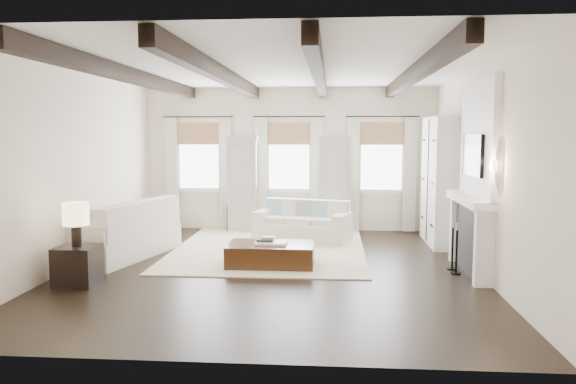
# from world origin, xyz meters

# --- Properties ---
(ground) EXTENTS (7.50, 7.50, 0.00)m
(ground) POSITION_xyz_m (0.00, 0.00, 0.00)
(ground) COLOR black
(ground) RESTS_ON ground
(room_shell) EXTENTS (6.54, 7.54, 3.22)m
(room_shell) POSITION_xyz_m (0.75, 0.90, 1.89)
(room_shell) COLOR #F3E4CD
(room_shell) RESTS_ON ground
(area_rug) EXTENTS (3.54, 4.34, 0.02)m
(area_rug) POSITION_xyz_m (-0.21, 1.55, 0.01)
(area_rug) COLOR beige
(area_rug) RESTS_ON ground
(sofa_back) EXTENTS (2.06, 1.33, 0.81)m
(sofa_back) POSITION_xyz_m (0.38, 2.50, 0.33)
(sofa_back) COLOR white
(sofa_back) RESTS_ON ground
(sofa_left) EXTENTS (1.60, 2.52, 1.00)m
(sofa_left) POSITION_xyz_m (-2.68, 0.70, 0.40)
(sofa_left) COLOR white
(sofa_left) RESTS_ON ground
(ottoman) EXTENTS (1.41, 0.88, 0.37)m
(ottoman) POSITION_xyz_m (-0.04, 0.22, 0.19)
(ottoman) COLOR black
(ottoman) RESTS_ON ground
(tray) EXTENTS (0.50, 0.38, 0.04)m
(tray) POSITION_xyz_m (-0.02, 0.18, 0.39)
(tray) COLOR white
(tray) RESTS_ON ottoman
(book_lower) EXTENTS (0.26, 0.20, 0.04)m
(book_lower) POSITION_xyz_m (-0.13, 0.20, 0.43)
(book_lower) COLOR #262628
(book_lower) RESTS_ON tray
(book_upper) EXTENTS (0.22, 0.17, 0.03)m
(book_upper) POSITION_xyz_m (-0.08, 0.27, 0.47)
(book_upper) COLOR beige
(book_upper) RESTS_ON book_lower
(side_table_front) EXTENTS (0.56, 0.56, 0.56)m
(side_table_front) POSITION_xyz_m (-2.70, -1.16, 0.28)
(side_table_front) COLOR black
(side_table_front) RESTS_ON ground
(lamp_front) EXTENTS (0.37, 0.37, 0.64)m
(lamp_front) POSITION_xyz_m (-2.70, -1.16, 1.00)
(lamp_front) COLOR black
(lamp_front) RESTS_ON side_table_front
(side_table_back) EXTENTS (0.38, 0.38, 0.57)m
(side_table_back) POSITION_xyz_m (-1.18, 3.56, 0.28)
(side_table_back) COLOR black
(side_table_back) RESTS_ON ground
(lamp_back) EXTENTS (0.34, 0.34, 0.59)m
(lamp_back) POSITION_xyz_m (-1.18, 3.56, 0.97)
(lamp_back) COLOR black
(lamp_back) RESTS_ON side_table_back
(candlestick_near) EXTENTS (0.16, 0.16, 0.80)m
(candlestick_near) POSITION_xyz_m (2.90, -0.10, 0.33)
(candlestick_near) COLOR black
(candlestick_near) RESTS_ON ground
(candlestick_far) EXTENTS (0.16, 0.16, 0.78)m
(candlestick_far) POSITION_xyz_m (2.90, 0.19, 0.32)
(candlestick_far) COLOR black
(candlestick_far) RESTS_ON ground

